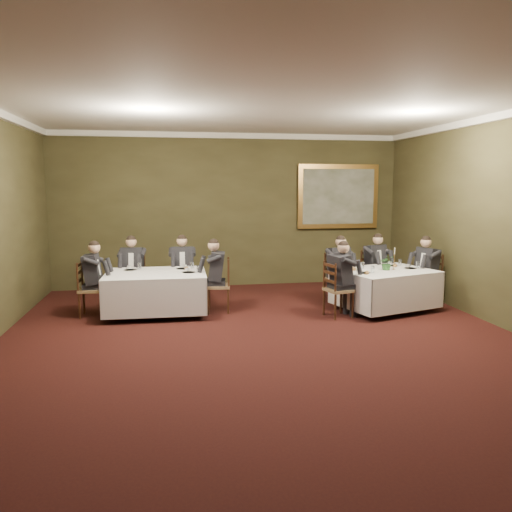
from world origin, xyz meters
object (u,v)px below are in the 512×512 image
object	(u,v)px
chair_main_endright	(427,290)
candlestick	(394,261)
diner_main_endleft	(339,288)
chair_sec_backright	(183,287)
diner_main_backright	(374,274)
painting	(338,197)
diner_main_backleft	(338,278)
diner_sec_backleft	(133,278)
chair_main_backright	(373,285)
diner_sec_endleft	(91,288)
chair_sec_backleft	(134,289)
table_main	(385,287)
chair_main_endleft	(338,301)
chair_main_backleft	(337,289)
centerpiece	(387,262)
diner_sec_endright	(218,284)
table_second	(156,290)
diner_sec_backright	(183,276)
chair_sec_endright	(219,296)
chair_sec_endleft	(91,301)
diner_main_endright	(427,279)

from	to	relation	value
chair_main_endright	candlestick	world-z (taller)	candlestick
diner_main_endleft	chair_sec_backright	distance (m)	3.19
diner_main_backright	painting	world-z (taller)	painting
diner_main_backleft	diner_sec_backleft	xyz separation A→B (m)	(-4.01, 0.67, 0.00)
chair_main_backright	diner_sec_endleft	world-z (taller)	diner_sec_endleft
diner_main_backright	chair_sec_backleft	world-z (taller)	diner_main_backright
table_main	diner_main_backright	size ratio (longest dim) A/B	1.49
chair_main_backright	chair_main_endleft	bearing A→B (deg)	27.89
chair_main_backright	chair_main_backleft	bearing A→B (deg)	-1.77
chair_main_backleft	centerpiece	distance (m)	1.18
chair_main_backleft	chair_main_endright	xyz separation A→B (m)	(1.72, -0.39, 0.00)
chair_main_backleft	diner_sec_endright	distance (m)	2.43
table_second	chair_main_endright	xyz separation A→B (m)	(5.26, -0.13, -0.17)
table_main	diner_sec_endright	world-z (taller)	diner_sec_endright
chair_sec_backright	candlestick	bearing A→B (deg)	162.37
diner_main_backright	diner_main_endleft	world-z (taller)	same
diner_sec_backright	chair_sec_endright	world-z (taller)	diner_sec_backright
candlestick	painting	world-z (taller)	painting
diner_main_backright	candlestick	size ratio (longest dim) A/B	3.11
table_main	table_second	xyz separation A→B (m)	(-4.23, 0.44, 0.00)
diner_main_backright	diner_sec_backright	size ratio (longest dim) A/B	1.00
chair_sec_endright	chair_sec_endleft	size ratio (longest dim) A/B	1.00
chair_main_backleft	diner_main_endleft	xyz separation A→B (m)	(-0.33, -1.01, 0.23)
chair_sec_backright	chair_sec_endright	distance (m)	1.14
table_main	table_second	bearing A→B (deg)	174.06
diner_main_backleft	chair_main_endleft	bearing A→B (deg)	58.79
chair_main_backright	chair_main_endright	size ratio (longest dim) A/B	1.00
chair_sec_endright	chair_sec_endleft	distance (m)	2.29
chair_main_backright	table_main	bearing A→B (deg)	60.66
diner_main_backright	chair_main_endleft	distance (m)	1.77
chair_main_backleft	diner_sec_backleft	distance (m)	4.07
chair_main_endright	chair_sec_backright	world-z (taller)	same
diner_main_backright	diner_sec_backleft	world-z (taller)	same
diner_main_endleft	centerpiece	distance (m)	1.16
diner_sec_endright	chair_sec_endleft	distance (m)	2.29
diner_sec_endright	diner_sec_endleft	distance (m)	2.27
diner_main_endleft	chair_sec_endright	bearing A→B (deg)	-123.02
centerpiece	chair_main_endleft	bearing A→B (deg)	-163.56
diner_main_endleft	candlestick	world-z (taller)	diner_main_endleft
chair_main_backleft	table_main	bearing A→B (deg)	122.08
diner_main_endright	diner_main_backleft	bearing A→B (deg)	59.36
diner_main_endright	candlestick	distance (m)	0.99
chair_main_backright	chair_sec_backright	xyz separation A→B (m)	(-3.91, 0.39, 0.00)
diner_main_endright	painting	xyz separation A→B (m)	(-1.02, 2.47, 1.56)
table_second	chair_sec_backleft	bearing A→B (deg)	116.46
table_second	diner_main_backleft	size ratio (longest dim) A/B	1.36
chair_main_endleft	chair_sec_backleft	xyz separation A→B (m)	(-3.66, 1.69, 0.00)
table_second	centerpiece	size ratio (longest dim) A/B	6.30
chair_main_endright	painting	world-z (taller)	painting
table_second	candlestick	xyz separation A→B (m)	(4.40, -0.42, 0.47)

